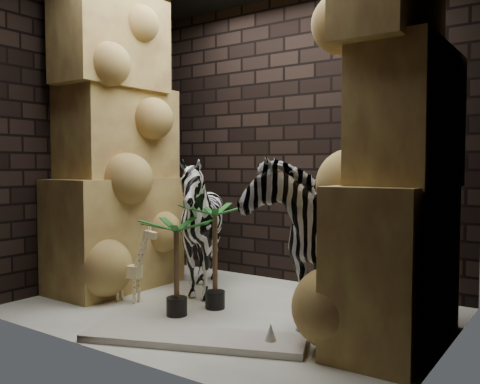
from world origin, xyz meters
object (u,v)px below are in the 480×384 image
Objects in this scene: palm_front at (215,256)px; surfboard at (193,338)px; palm_back at (177,267)px; zebra_right at (308,223)px; zebra_left at (201,234)px; giraffe_toy at (128,263)px.

palm_front is 0.94m from surfboard.
palm_front is 1.14× the size of palm_back.
zebra_right is at bearing 44.87° from surfboard.
zebra_left is at bearing 104.69° from surfboard.
surfboard is (0.76, -1.02, -0.56)m from zebra_left.
zebra_right reaches higher than giraffe_toy.
palm_back is (-0.91, -0.55, -0.36)m from zebra_right.
surfboard is at bearing -128.79° from zebra_right.
zebra_left is 1.80× the size of giraffe_toy.
zebra_right is 2.15× the size of giraffe_toy.
giraffe_toy is 0.46× the size of surfboard.
palm_back is at bearing -57.97° from zebra_left.
giraffe_toy reaches higher than surfboard.
giraffe_toy is 0.78× the size of palm_front.
zebra_left is 0.49m from palm_front.
palm_back is 0.51× the size of surfboard.
zebra_left is at bearing 111.92° from palm_back.
zebra_right is at bearing 30.96° from palm_back.
zebra_left is at bearing 143.84° from palm_front.
zebra_right is 1.90× the size of palm_back.
palm_back is at bearing -16.79° from giraffe_toy.
surfboard is (-0.40, -0.95, -0.74)m from zebra_right.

